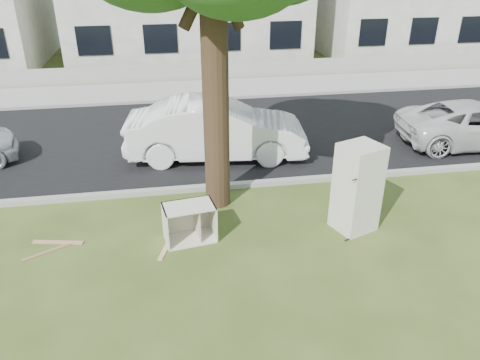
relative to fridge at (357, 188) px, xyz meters
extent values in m
plane|color=#344819|center=(-2.20, -0.33, -0.91)|extent=(120.00, 120.00, 0.00)
cube|color=black|center=(-2.20, 5.67, -0.90)|extent=(120.00, 7.00, 0.01)
cube|color=gray|center=(-2.20, 2.12, -0.91)|extent=(120.00, 0.18, 0.12)
cube|color=gray|center=(-2.20, 9.22, -0.91)|extent=(120.00, 0.18, 0.12)
cube|color=gray|center=(-2.20, 10.67, -0.90)|extent=(120.00, 2.80, 0.01)
cube|color=gray|center=(-2.20, 12.27, -0.56)|extent=(120.00, 0.15, 0.70)
cylinder|color=black|center=(-2.60, 1.47, 1.69)|extent=(0.54, 0.54, 5.20)
cube|color=#BAB3A8|center=(0.00, 0.00, 0.00)|extent=(0.94, 0.91, 1.81)
cube|color=white|center=(-3.32, 0.11, -0.53)|extent=(1.05, 0.74, 0.76)
cube|color=olive|center=(-6.00, 0.13, -0.90)|extent=(0.90, 0.53, 0.02)
cube|color=tan|center=(-5.88, 0.41, -0.89)|extent=(0.99, 0.30, 0.02)
cube|color=tan|center=(-3.80, -0.11, -0.89)|extent=(0.36, 0.83, 0.02)
imported|color=silver|center=(-2.31, 4.02, -0.12)|extent=(4.93, 2.19, 1.57)
imported|color=silver|center=(5.16, 3.69, -0.29)|extent=(4.55, 2.36, 1.22)
camera|label=1|loc=(-3.64, -7.65, 4.29)|focal=35.00mm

